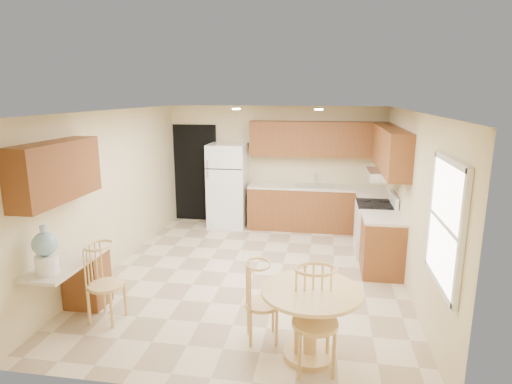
% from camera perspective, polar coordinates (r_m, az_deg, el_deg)
% --- Properties ---
extents(floor, '(5.50, 5.50, 0.00)m').
position_cam_1_polar(floor, '(6.77, -0.31, -10.90)').
color(floor, beige).
rests_on(floor, ground).
extents(ceiling, '(4.50, 5.50, 0.02)m').
position_cam_1_polar(ceiling, '(6.19, -0.34, 10.75)').
color(ceiling, white).
rests_on(ceiling, wall_back).
extents(wall_back, '(4.50, 0.02, 2.50)m').
position_cam_1_polar(wall_back, '(9.04, 2.60, 3.48)').
color(wall_back, beige).
rests_on(wall_back, floor).
extents(wall_front, '(4.50, 0.02, 2.50)m').
position_cam_1_polar(wall_front, '(3.81, -7.37, -10.17)').
color(wall_front, beige).
rests_on(wall_front, floor).
extents(wall_left, '(0.02, 5.50, 2.50)m').
position_cam_1_polar(wall_left, '(7.09, -18.56, 0.15)').
color(wall_left, beige).
rests_on(wall_left, floor).
extents(wall_right, '(0.02, 5.50, 2.50)m').
position_cam_1_polar(wall_right, '(6.40, 19.96, -1.30)').
color(wall_right, beige).
rests_on(wall_right, floor).
extents(doorway, '(0.90, 0.02, 2.10)m').
position_cam_1_polar(doorway, '(9.42, -8.07, 2.52)').
color(doorway, black).
rests_on(doorway, floor).
extents(base_cab_back, '(2.75, 0.60, 0.87)m').
position_cam_1_polar(base_cab_back, '(8.86, 7.94, -2.23)').
color(base_cab_back, brown).
rests_on(base_cab_back, floor).
extents(counter_back, '(2.75, 0.63, 0.04)m').
position_cam_1_polar(counter_back, '(8.75, 8.04, 0.65)').
color(counter_back, beige).
rests_on(counter_back, base_cab_back).
extents(base_cab_right_a, '(0.60, 0.59, 0.87)m').
position_cam_1_polar(base_cab_right_a, '(8.34, 15.25, -3.55)').
color(base_cab_right_a, brown).
rests_on(base_cab_right_a, floor).
extents(counter_right_a, '(0.63, 0.59, 0.04)m').
position_cam_1_polar(counter_right_a, '(8.22, 15.44, -0.51)').
color(counter_right_a, beige).
rests_on(counter_right_a, base_cab_right_a).
extents(base_cab_right_b, '(0.60, 0.80, 0.87)m').
position_cam_1_polar(base_cab_right_b, '(6.96, 16.42, -6.93)').
color(base_cab_right_b, brown).
rests_on(base_cab_right_b, floor).
extents(counter_right_b, '(0.63, 0.80, 0.04)m').
position_cam_1_polar(counter_right_b, '(6.82, 16.66, -3.33)').
color(counter_right_b, beige).
rests_on(counter_right_b, base_cab_right_b).
extents(upper_cab_back, '(2.75, 0.33, 0.70)m').
position_cam_1_polar(upper_cab_back, '(8.73, 8.26, 7.00)').
color(upper_cab_back, brown).
rests_on(upper_cab_back, wall_back).
extents(upper_cab_right, '(0.33, 2.42, 0.70)m').
position_cam_1_polar(upper_cab_right, '(7.44, 17.42, 5.51)').
color(upper_cab_right, brown).
rests_on(upper_cab_right, wall_right).
extents(upper_cab_left, '(0.33, 1.40, 0.70)m').
position_cam_1_polar(upper_cab_left, '(5.55, -25.10, 2.50)').
color(upper_cab_left, brown).
rests_on(upper_cab_left, wall_left).
extents(sink, '(0.78, 0.44, 0.01)m').
position_cam_1_polar(sink, '(8.75, 7.88, 0.79)').
color(sink, silver).
rests_on(sink, counter_back).
extents(range_hood, '(0.50, 0.76, 0.14)m').
position_cam_1_polar(range_hood, '(7.46, 16.58, 2.24)').
color(range_hood, silver).
rests_on(range_hood, upper_cab_right).
extents(desk_pedestal, '(0.48, 0.42, 0.72)m').
position_cam_1_polar(desk_pedestal, '(6.15, -21.61, -10.79)').
color(desk_pedestal, brown).
rests_on(desk_pedestal, floor).
extents(desk_top, '(0.50, 1.20, 0.04)m').
position_cam_1_polar(desk_top, '(5.71, -23.89, -8.61)').
color(desk_top, beige).
rests_on(desk_top, desk_pedestal).
extents(window, '(0.06, 1.12, 1.30)m').
position_cam_1_polar(window, '(4.59, 24.02, -3.89)').
color(window, white).
rests_on(window, wall_right).
extents(can_light_a, '(0.14, 0.14, 0.02)m').
position_cam_1_polar(can_light_a, '(7.47, -2.63, 11.00)').
color(can_light_a, white).
rests_on(can_light_a, ceiling).
extents(can_light_b, '(0.14, 0.14, 0.02)m').
position_cam_1_polar(can_light_b, '(7.31, 8.38, 10.84)').
color(can_light_b, white).
rests_on(can_light_b, ceiling).
extents(refrigerator, '(0.77, 0.75, 1.74)m').
position_cam_1_polar(refrigerator, '(8.93, -3.76, 0.86)').
color(refrigerator, white).
rests_on(refrigerator, floor).
extents(stove, '(0.65, 0.76, 1.09)m').
position_cam_1_polar(stove, '(7.68, 15.57, -4.72)').
color(stove, white).
rests_on(stove, floor).
extents(dining_table, '(1.05, 1.05, 0.78)m').
position_cam_1_polar(dining_table, '(4.67, 7.31, -15.74)').
color(dining_table, '#E1B670').
rests_on(dining_table, floor).
extents(chair_table_a, '(0.41, 0.53, 0.92)m').
position_cam_1_polar(chair_table_a, '(4.83, 0.67, -13.88)').
color(chair_table_a, '#E1B670').
rests_on(chair_table_a, floor).
extents(chair_table_b, '(0.47, 0.48, 1.06)m').
position_cam_1_polar(chair_table_b, '(4.34, 7.89, -16.02)').
color(chair_table_b, '#E1B670').
rests_on(chair_table_b, floor).
extents(chair_desk, '(0.43, 0.56, 0.97)m').
position_cam_1_polar(chair_desk, '(5.51, -19.95, -10.80)').
color(chair_desk, '#E1B670').
rests_on(chair_desk, floor).
extents(water_crock, '(0.27, 0.27, 0.56)m').
position_cam_1_polar(water_crock, '(5.34, -26.25, -7.19)').
color(water_crock, white).
rests_on(water_crock, desk_top).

